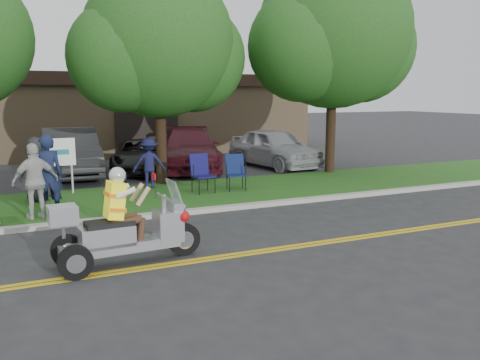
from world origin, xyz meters
name	(u,v)px	position (x,y,z in m)	size (l,w,h in m)	color
ground	(237,246)	(0.00, 0.00, 0.00)	(120.00, 120.00, 0.00)	#28282B
centerline_near	(250,254)	(0.00, -0.58, 0.01)	(60.00, 0.10, 0.01)	gold
centerline_far	(246,252)	(0.00, -0.42, 0.01)	(60.00, 0.10, 0.01)	gold
curb	(188,212)	(0.00, 3.05, 0.06)	(60.00, 0.25, 0.12)	#A8A89E
grass_verge	(164,197)	(0.00, 5.20, 0.06)	(60.00, 4.00, 0.10)	#274E14
commercial_building	(128,112)	(2.00, 18.98, 2.01)	(18.00, 8.20, 4.00)	#9E7F5B
tree_mid	(160,49)	(0.55, 7.23, 4.43)	(5.88, 4.80, 7.05)	#332114
tree_right	(334,38)	(7.06, 7.03, 5.03)	(6.86, 5.60, 8.07)	#332114
business_sign	(53,156)	(-2.90, 6.60, 1.26)	(1.25, 0.06, 1.75)	silver
trike_scooter	(122,231)	(-2.32, -0.14, 0.62)	(2.72, 0.93, 1.78)	black
lawn_chair_a	(201,171)	(1.15, 5.18, 0.75)	(0.67, 0.69, 1.15)	black
lawn_chair_b	(235,170)	(2.25, 5.14, 0.72)	(0.69, 0.71, 1.09)	black
spectator_adult_left	(48,175)	(-3.23, 4.09, 1.08)	(0.71, 0.47, 1.96)	#161F3F
spectator_adult_right	(35,181)	(-3.53, 3.71, 1.00)	(1.05, 0.44, 1.80)	#BABBB4
spectator_chair_a	(149,163)	(-0.09, 6.52, 0.89)	(1.02, 0.59, 1.58)	#15173D
spectator_chair_b	(37,169)	(-3.39, 5.81, 0.99)	(0.87, 0.57, 1.78)	black
parked_car_left	(70,152)	(-2.00, 10.56, 0.89)	(1.88, 5.38, 1.77)	#28282A
parked_car_mid	(141,156)	(0.61, 10.49, 0.63)	(2.10, 4.55, 1.26)	black
parked_car_right	(189,149)	(2.57, 10.49, 0.81)	(2.28, 5.60, 1.62)	#420F19
parked_car_far_right	(274,148)	(5.97, 9.54, 0.81)	(1.92, 4.77, 1.62)	#9FA1A6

